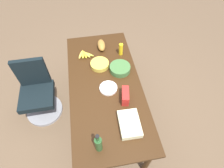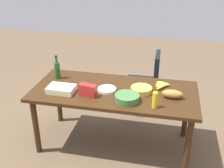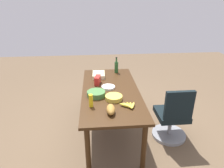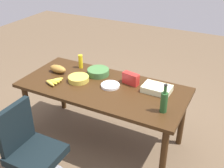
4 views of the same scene
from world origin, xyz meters
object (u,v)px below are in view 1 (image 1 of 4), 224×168
(conference_table, at_px, (105,88))
(chip_bowl, at_px, (100,64))
(wine_bottle, at_px, (98,144))
(bread_loaf, at_px, (101,45))
(office_chair, at_px, (39,96))
(mustard_bottle, at_px, (121,49))
(sheet_cake, at_px, (129,124))
(banana_bunch, at_px, (85,54))
(salad_bowl, at_px, (120,68))
(chip_bag_red, at_px, (125,96))
(paper_plate_stack, at_px, (108,88))

(conference_table, bearing_deg, chip_bowl, -176.15)
(wine_bottle, bearing_deg, bread_loaf, 171.16)
(office_chair, height_order, bread_loaf, office_chair)
(chip_bowl, height_order, mustard_bottle, mustard_bottle)
(sheet_cake, bearing_deg, office_chair, -127.78)
(bread_loaf, xyz_separation_m, banana_bunch, (0.13, -0.26, -0.02))
(salad_bowl, bearing_deg, conference_table, -50.44)
(bread_loaf, distance_m, sheet_cake, 1.30)
(chip_bag_red, distance_m, salad_bowl, 0.47)
(chip_bowl, bearing_deg, mustard_bottle, 118.64)
(chip_bag_red, relative_size, salad_bowl, 0.73)
(sheet_cake, xyz_separation_m, salad_bowl, (-0.80, 0.06, 0.00))
(office_chair, height_order, chip_bowl, office_chair)
(sheet_cake, xyz_separation_m, chip_bag_red, (-0.34, 0.03, 0.04))
(chip_bag_red, height_order, mustard_bottle, mustard_bottle)
(conference_table, distance_m, chip_bag_red, 0.37)
(office_chair, relative_size, salad_bowl, 3.43)
(conference_table, height_order, chip_bowl, chip_bowl)
(salad_bowl, bearing_deg, mustard_bottle, 166.51)
(office_chair, xyz_separation_m, bread_loaf, (-0.40, 1.03, 0.48))
(paper_plate_stack, xyz_separation_m, mustard_bottle, (-0.59, 0.28, 0.08))
(bread_loaf, height_order, paper_plate_stack, bread_loaf)
(banana_bunch, bearing_deg, paper_plate_stack, 20.39)
(conference_table, relative_size, mustard_bottle, 10.88)
(conference_table, xyz_separation_m, salad_bowl, (-0.19, 0.23, 0.13))
(bread_loaf, bearing_deg, chip_bag_red, 8.90)
(chip_bag_red, relative_size, chip_bowl, 0.79)
(wine_bottle, bearing_deg, banana_bunch, -178.74)
(chip_bag_red, bearing_deg, mustard_bottle, 172.18)
(paper_plate_stack, distance_m, mustard_bottle, 0.65)
(chip_bowl, height_order, salad_bowl, salad_bowl)
(sheet_cake, xyz_separation_m, mustard_bottle, (-1.11, 0.13, 0.06))
(mustard_bottle, relative_size, salad_bowl, 0.66)
(conference_table, distance_m, salad_bowl, 0.33)
(wine_bottle, relative_size, salad_bowl, 1.14)
(sheet_cake, height_order, mustard_bottle, mustard_bottle)
(paper_plate_stack, xyz_separation_m, sheet_cake, (0.52, 0.14, 0.02))
(wine_bottle, xyz_separation_m, banana_bunch, (-1.36, -0.03, -0.10))
(bread_loaf, height_order, wine_bottle, wine_bottle)
(office_chair, height_order, sheet_cake, office_chair)
(banana_bunch, bearing_deg, chip_bag_red, 26.30)
(office_chair, bearing_deg, sheet_cake, 52.22)
(office_chair, bearing_deg, mustard_bottle, 99.77)
(office_chair, bearing_deg, salad_bowl, 85.75)
(conference_table, height_order, paper_plate_stack, paper_plate_stack)
(chip_bag_red, xyz_separation_m, salad_bowl, (-0.46, 0.03, -0.03))
(sheet_cake, relative_size, chip_bowl, 1.27)
(chip_bag_red, xyz_separation_m, banana_bunch, (-0.83, -0.41, -0.04))
(paper_plate_stack, distance_m, chip_bag_red, 0.26)
(office_chair, xyz_separation_m, paper_plate_stack, (0.37, 1.00, 0.44))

